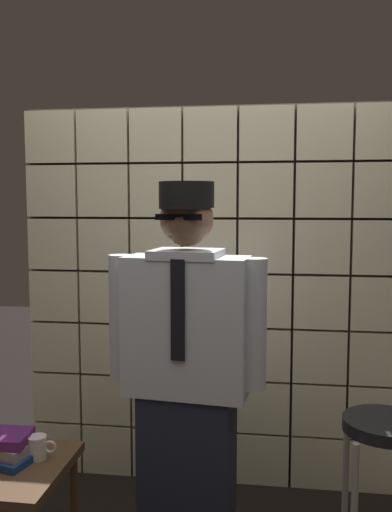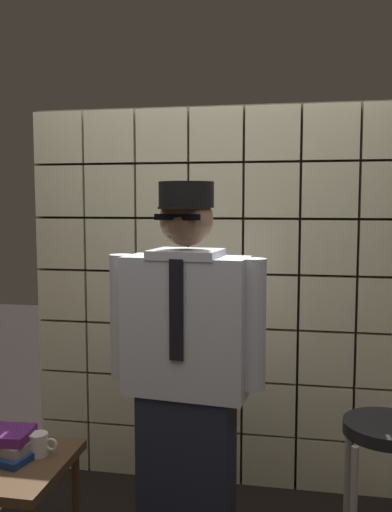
# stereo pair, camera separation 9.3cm
# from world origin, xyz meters

# --- Properties ---
(glass_block_wall) EXTENTS (2.15, 0.10, 2.15)m
(glass_block_wall) POSITION_xyz_m (-0.00, 1.17, 1.06)
(glass_block_wall) COLOR beige
(glass_block_wall) RESTS_ON ground
(standing_person) EXTENTS (0.67, 0.31, 1.68)m
(standing_person) POSITION_xyz_m (-0.00, 0.30, 0.88)
(standing_person) COLOR #1E2333
(standing_person) RESTS_ON ground
(bar_stool) EXTENTS (0.34, 0.34, 0.73)m
(bar_stool) POSITION_xyz_m (0.80, 0.32, 0.55)
(bar_stool) COLOR black
(bar_stool) RESTS_ON ground
(side_table) EXTENTS (0.52, 0.52, 0.54)m
(side_table) POSITION_xyz_m (-0.73, 0.12, 0.47)
(side_table) COLOR #513823
(side_table) RESTS_ON ground
(book_stack) EXTENTS (0.28, 0.24, 0.12)m
(book_stack) POSITION_xyz_m (-0.74, 0.16, 0.59)
(book_stack) COLOR navy
(book_stack) RESTS_ON side_table
(coffee_mug) EXTENTS (0.13, 0.08, 0.09)m
(coffee_mug) POSITION_xyz_m (-0.61, 0.19, 0.58)
(coffee_mug) COLOR silver
(coffee_mug) RESTS_ON side_table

